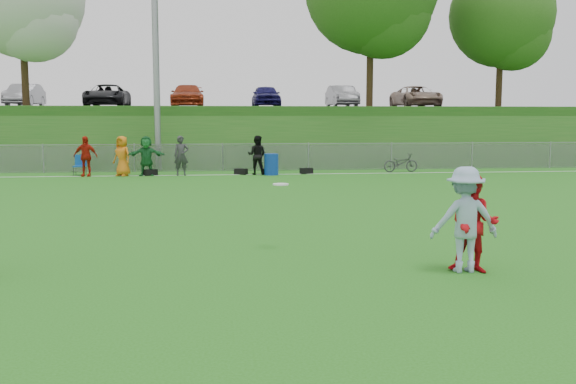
{
  "coord_description": "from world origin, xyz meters",
  "views": [
    {
      "loc": [
        -0.45,
        -9.73,
        2.5
      ],
      "look_at": [
        0.75,
        0.5,
        1.29
      ],
      "focal_mm": 40.0,
      "sensor_mm": 36.0,
      "label": 1
    }
  ],
  "objects": [
    {
      "name": "frisbee",
      "position": [
        0.81,
        2.16,
        1.24
      ],
      "size": [
        0.3,
        0.3,
        0.03
      ],
      "color": "silver",
      "rests_on": "ground"
    },
    {
      "name": "tree_white_flowering",
      "position": [
        -9.84,
        24.92,
        8.32
      ],
      "size": [
        6.3,
        6.3,
        8.78
      ],
      "color": "black",
      "rests_on": "berm"
    },
    {
      "name": "player_red_center",
      "position": [
        3.69,
        -0.01,
        0.8
      ],
      "size": [
        0.96,
        0.89,
        1.59
      ],
      "primitive_type": "imported",
      "rotation": [
        0.0,
        0.0,
        -0.47
      ],
      "color": "red",
      "rests_on": "ground"
    },
    {
      "name": "tree_green_far",
      "position": [
        16.16,
        25.92,
        7.96
      ],
      "size": [
        5.88,
        5.88,
        8.19
      ],
      "color": "black",
      "rests_on": "berm"
    },
    {
      "name": "recycling_bin",
      "position": [
        2.05,
        17.77,
        0.46
      ],
      "size": [
        0.74,
        0.74,
        0.92
      ],
      "primitive_type": "cylinder",
      "rotation": [
        0.0,
        0.0,
        -0.25
      ],
      "color": "#0E369B",
      "rests_on": "ground"
    },
    {
      "name": "light_pole",
      "position": [
        -3.0,
        20.8,
        6.71
      ],
      "size": [
        1.2,
        0.4,
        12.15
      ],
      "color": "gray",
      "rests_on": "ground"
    },
    {
      "name": "parking_lot",
      "position": [
        0.0,
        33.0,
        3.05
      ],
      "size": [
        120.0,
        12.0,
        0.1
      ],
      "primitive_type": "cube",
      "color": "black",
      "rests_on": "berm"
    },
    {
      "name": "fence",
      "position": [
        0.0,
        20.0,
        0.65
      ],
      "size": [
        58.0,
        0.06,
        1.3
      ],
      "color": "gray",
      "rests_on": "ground"
    },
    {
      "name": "sideline_far",
      "position": [
        0.0,
        18.0,
        0.01
      ],
      "size": [
        60.0,
        0.1,
        0.01
      ],
      "primitive_type": "cube",
      "color": "white",
      "rests_on": "ground"
    },
    {
      "name": "ground",
      "position": [
        0.0,
        0.0,
        0.0
      ],
      "size": [
        120.0,
        120.0,
        0.0
      ],
      "primitive_type": "plane",
      "color": "#246615",
      "rests_on": "ground"
    },
    {
      "name": "berm",
      "position": [
        0.0,
        31.0,
        1.5
      ],
      "size": [
        120.0,
        18.0,
        3.0
      ],
      "primitive_type": "cube",
      "color": "#1C5618",
      "rests_on": "ground"
    },
    {
      "name": "spectator_row",
      "position": [
        -2.7,
        18.0,
        0.85
      ],
      "size": [
        8.24,
        0.91,
        1.69
      ],
      "color": "#AF1A0C",
      "rests_on": "ground"
    },
    {
      "name": "player_blue",
      "position": [
        3.56,
        0.05,
        0.85
      ],
      "size": [
        1.13,
        0.67,
        1.71
      ],
      "primitive_type": "imported",
      "rotation": [
        0.0,
        0.0,
        3.11
      ],
      "color": "#91ABC9",
      "rests_on": "ground"
    },
    {
      "name": "car_row",
      "position": [
        -1.17,
        32.0,
        3.82
      ],
      "size": [
        32.04,
        5.18,
        1.44
      ],
      "color": "silver",
      "rests_on": "parking_lot"
    },
    {
      "name": "gear_bags",
      "position": [
        0.81,
        18.1,
        0.13
      ],
      "size": [
        7.34,
        0.55,
        0.26
      ],
      "color": "black",
      "rests_on": "ground"
    },
    {
      "name": "camp_chair",
      "position": [
        -6.14,
        18.56,
        0.26
      ],
      "size": [
        0.51,
        0.52,
        0.88
      ],
      "rotation": [
        0.0,
        0.0,
        -0.04
      ],
      "color": "#0E4DA1",
      "rests_on": "ground"
    },
    {
      "name": "bicycle",
      "position": [
        8.02,
        18.53,
        0.42
      ],
      "size": [
        1.65,
        0.7,
        0.84
      ],
      "primitive_type": "imported",
      "rotation": [
        0.0,
        0.0,
        1.66
      ],
      "color": "#303032",
      "rests_on": "ground"
    }
  ]
}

